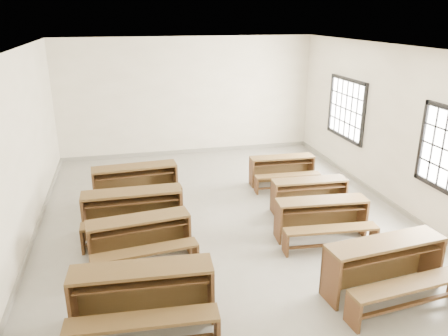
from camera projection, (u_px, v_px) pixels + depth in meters
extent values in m
plane|color=gray|center=(224.00, 216.00, 8.59)|extent=(8.50, 8.50, 0.00)
cube|color=white|center=(224.00, 49.00, 7.53)|extent=(7.00, 8.50, 0.05)
cube|color=silver|center=(188.00, 97.00, 11.93)|extent=(7.00, 0.05, 3.20)
cube|color=silver|center=(327.00, 252.00, 4.18)|extent=(7.00, 0.05, 3.20)
cube|color=silver|center=(22.00, 150.00, 7.29)|extent=(0.05, 8.50, 3.20)
cube|color=silver|center=(391.00, 127.00, 8.82)|extent=(0.05, 8.50, 3.20)
cube|color=gray|center=(189.00, 151.00, 12.45)|extent=(7.00, 0.04, 0.10)
cube|color=gray|center=(35.00, 233.00, 7.81)|extent=(0.04, 8.50, 0.10)
cube|color=gray|center=(382.00, 197.00, 9.34)|extent=(0.04, 8.50, 0.10)
cube|color=black|center=(446.00, 192.00, 7.39)|extent=(0.06, 1.62, 0.08)
cube|color=black|center=(422.00, 140.00, 7.89)|extent=(0.06, 0.08, 1.46)
cube|color=white|center=(347.00, 109.00, 10.47)|extent=(0.02, 1.50, 1.30)
cube|color=black|center=(349.00, 80.00, 10.23)|extent=(0.06, 1.62, 0.08)
cube|color=black|center=(344.00, 137.00, 10.69)|extent=(0.06, 1.62, 0.08)
cube|color=black|center=(364.00, 116.00, 9.74)|extent=(0.06, 0.08, 1.46)
cube|color=black|center=(331.00, 103.00, 11.19)|extent=(0.06, 0.08, 1.46)
cube|color=brown|center=(141.00, 269.00, 5.40)|extent=(1.80, 0.57, 0.04)
cube|color=brown|center=(143.00, 287.00, 5.71)|extent=(1.77, 0.17, 0.75)
cube|color=#52321C|center=(72.00, 303.00, 5.40)|extent=(0.08, 0.45, 0.75)
cube|color=#52321C|center=(211.00, 290.00, 5.66)|extent=(0.08, 0.45, 0.75)
cube|color=#52321C|center=(142.00, 281.00, 5.43)|extent=(1.66, 0.45, 0.02)
cube|color=brown|center=(143.00, 320.00, 5.00)|extent=(1.79, 0.43, 0.04)
cube|color=#52321C|center=(217.00, 328.00, 5.21)|extent=(0.07, 0.31, 0.42)
cube|color=brown|center=(138.00, 219.00, 6.88)|extent=(1.64, 0.59, 0.04)
cube|color=brown|center=(138.00, 234.00, 7.16)|extent=(1.60, 0.23, 0.68)
cube|color=#52321C|center=(89.00, 248.00, 6.74)|extent=(0.09, 0.40, 0.68)
cube|color=#52321C|center=(187.00, 231.00, 7.26)|extent=(0.09, 0.40, 0.68)
cube|color=#52321C|center=(139.00, 227.00, 6.91)|extent=(1.51, 0.47, 0.02)
cube|color=brown|center=(145.00, 251.00, 6.54)|extent=(1.63, 0.47, 0.04)
cube|color=#52321C|center=(93.00, 273.00, 6.36)|extent=(0.07, 0.28, 0.38)
cube|color=#52321C|center=(196.00, 254.00, 6.87)|extent=(0.07, 0.28, 0.38)
cube|color=#52321C|center=(147.00, 268.00, 6.64)|extent=(1.48, 0.23, 0.04)
cube|color=brown|center=(131.00, 192.00, 7.75)|extent=(1.75, 0.45, 0.04)
cube|color=brown|center=(133.00, 208.00, 8.06)|extent=(1.75, 0.05, 0.74)
cube|color=#52321C|center=(84.00, 217.00, 7.69)|extent=(0.05, 0.44, 0.74)
cube|color=#52321C|center=(180.00, 208.00, 8.06)|extent=(0.05, 0.44, 0.74)
cube|color=#52321C|center=(132.00, 200.00, 7.78)|extent=(1.62, 0.34, 0.02)
cube|color=brown|center=(134.00, 222.00, 7.36)|extent=(1.75, 0.32, 0.04)
cube|color=#52321C|center=(83.00, 240.00, 7.26)|extent=(0.05, 0.31, 0.42)
cube|color=#52321C|center=(185.00, 229.00, 7.63)|extent=(0.05, 0.31, 0.42)
cube|color=#52321C|center=(135.00, 239.00, 7.47)|extent=(1.62, 0.06, 0.04)
cube|color=brown|center=(134.00, 167.00, 9.04)|extent=(1.76, 0.54, 0.04)
cube|color=brown|center=(135.00, 181.00, 9.35)|extent=(1.73, 0.15, 0.74)
cube|color=#52321C|center=(94.00, 189.00, 8.94)|extent=(0.07, 0.44, 0.74)
cube|color=#52321C|center=(175.00, 180.00, 9.41)|extent=(0.07, 0.44, 0.74)
cube|color=#52321C|center=(135.00, 174.00, 9.08)|extent=(1.62, 0.42, 0.02)
cube|color=brown|center=(138.00, 191.00, 8.67)|extent=(1.75, 0.41, 0.04)
cube|color=#52321C|center=(95.00, 206.00, 8.52)|extent=(0.06, 0.31, 0.41)
cube|color=#52321C|center=(180.00, 196.00, 8.98)|extent=(0.06, 0.31, 0.41)
cube|color=#52321C|center=(139.00, 206.00, 8.78)|extent=(1.60, 0.15, 0.04)
cube|color=brown|center=(386.00, 243.00, 6.04)|extent=(1.79, 0.62, 0.04)
cube|color=brown|center=(374.00, 260.00, 6.35)|extent=(1.75, 0.22, 0.74)
cube|color=#52321C|center=(330.00, 279.00, 5.91)|extent=(0.09, 0.44, 0.74)
cube|color=#52321C|center=(431.00, 257.00, 6.44)|extent=(0.09, 0.44, 0.74)
cube|color=#52321C|center=(386.00, 253.00, 6.07)|extent=(1.65, 0.49, 0.02)
cube|color=brown|center=(410.00, 284.00, 5.67)|extent=(1.78, 0.49, 0.04)
cube|color=#52321C|center=(353.00, 313.00, 5.48)|extent=(0.08, 0.31, 0.42)
cube|color=#52321C|center=(407.00, 305.00, 5.78)|extent=(1.62, 0.22, 0.04)
cube|color=brown|center=(322.00, 201.00, 7.57)|extent=(1.62, 0.53, 0.04)
cube|color=brown|center=(317.00, 215.00, 7.86)|extent=(1.59, 0.17, 0.68)
cube|color=#52321C|center=(278.00, 222.00, 7.58)|extent=(0.07, 0.40, 0.68)
cube|color=#52321C|center=(362.00, 216.00, 7.80)|extent=(0.07, 0.40, 0.68)
cube|color=#52321C|center=(322.00, 208.00, 7.60)|extent=(1.49, 0.42, 0.02)
cube|color=brown|center=(331.00, 229.00, 7.22)|extent=(1.61, 0.41, 0.04)
cube|color=#52321C|center=(285.00, 244.00, 7.18)|extent=(0.06, 0.28, 0.38)
cube|color=#52321C|center=(374.00, 237.00, 7.40)|extent=(0.06, 0.28, 0.38)
cube|color=#52321C|center=(330.00, 245.00, 7.32)|extent=(1.47, 0.17, 0.04)
cube|color=brown|center=(310.00, 180.00, 8.61)|extent=(1.51, 0.46, 0.04)
cube|color=brown|center=(306.00, 193.00, 8.88)|extent=(1.49, 0.12, 0.63)
cube|color=#52321C|center=(274.00, 198.00, 8.60)|extent=(0.06, 0.37, 0.63)
cube|color=#52321C|center=(343.00, 193.00, 8.84)|extent=(0.06, 0.37, 0.63)
cube|color=#52321C|center=(310.00, 187.00, 8.64)|extent=(1.39, 0.36, 0.02)
cube|color=brown|center=(317.00, 203.00, 8.28)|extent=(1.50, 0.35, 0.04)
cube|color=#52321C|center=(280.00, 215.00, 8.23)|extent=(0.05, 0.26, 0.35)
cube|color=#52321C|center=(352.00, 209.00, 8.47)|extent=(0.05, 0.26, 0.35)
cube|color=#52321C|center=(316.00, 216.00, 8.38)|extent=(1.38, 0.13, 0.04)
cube|color=brown|center=(282.00, 157.00, 10.01)|extent=(1.49, 0.44, 0.04)
cube|color=brown|center=(279.00, 168.00, 10.28)|extent=(1.47, 0.11, 0.63)
cube|color=#52321C|center=(251.00, 173.00, 10.00)|extent=(0.06, 0.37, 0.63)
cube|color=#52321C|center=(311.00, 169.00, 10.25)|extent=(0.06, 0.37, 0.63)
cube|color=#52321C|center=(282.00, 163.00, 10.04)|extent=(1.38, 0.34, 0.02)
cube|color=brown|center=(288.00, 175.00, 9.69)|extent=(1.49, 0.33, 0.04)
cube|color=#52321C|center=(256.00, 186.00, 9.63)|extent=(0.05, 0.26, 0.35)
cube|color=#52321C|center=(318.00, 181.00, 9.88)|extent=(0.05, 0.26, 0.35)
cube|color=#52321C|center=(287.00, 187.00, 9.78)|extent=(1.36, 0.11, 0.04)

